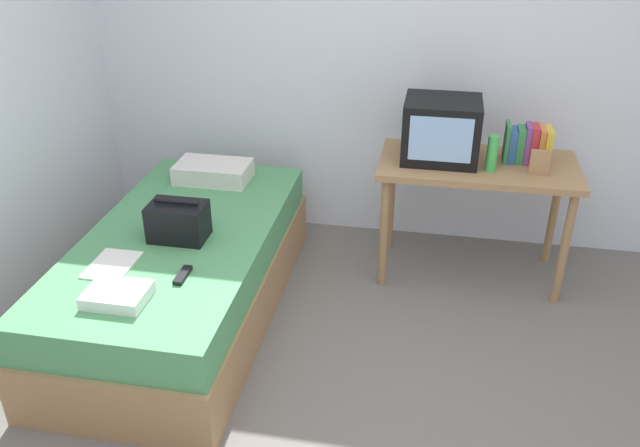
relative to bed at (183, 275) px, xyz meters
The scene contains 13 objects.
ground_plane 1.26m from the bed, 36.01° to the right, with size 8.00×8.00×0.00m, color slate.
wall_back 1.92m from the bed, 51.93° to the left, with size 5.20×0.10×2.60m, color silver.
bed is the anchor object (origin of this frame).
desk 1.81m from the bed, 25.41° to the left, with size 1.16×0.60×0.76m.
tv 1.71m from the bed, 29.75° to the left, with size 0.44×0.39×0.36m.
water_bottle 1.88m from the bed, 21.36° to the left, with size 0.06×0.06×0.21m, color green.
book_row 2.13m from the bed, 23.71° to the left, with size 0.26×0.16×0.23m.
picture_frame 2.10m from the bed, 18.30° to the left, with size 0.11×0.02×0.15m, color #9E754C.
pillow 0.77m from the bed, 92.67° to the left, with size 0.46×0.28×0.12m, color silver.
handbag 0.38m from the bed, 60.35° to the right, with size 0.30×0.20×0.22m.
magazine 0.51m from the bed, 117.39° to the right, with size 0.21×0.29×0.01m, color white.
remote_dark 0.54m from the bed, 65.88° to the right, with size 0.04×0.16×0.02m, color black.
folded_towel 0.73m from the bed, 92.75° to the right, with size 0.28×0.22×0.06m, color white.
Camera 1 is at (0.34, -2.22, 2.28)m, focal length 36.94 mm.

